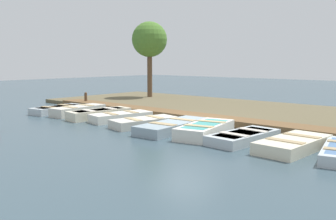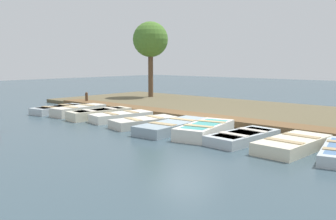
% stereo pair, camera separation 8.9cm
% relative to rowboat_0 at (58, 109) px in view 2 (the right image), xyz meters
% --- Properties ---
extents(ground_plane, '(80.00, 80.00, 0.00)m').
position_rel_rowboat_0_xyz_m(ground_plane, '(-1.13, 7.28, -0.17)').
color(ground_plane, '#384C56').
extents(shore_bank, '(8.00, 24.00, 0.20)m').
position_rel_rowboat_0_xyz_m(shore_bank, '(-6.13, 7.28, -0.07)').
color(shore_bank, brown).
rests_on(shore_bank, ground_plane).
extents(dock_walkway, '(1.14, 19.58, 0.30)m').
position_rel_rowboat_0_xyz_m(dock_walkway, '(-2.50, 7.28, -0.02)').
color(dock_walkway, brown).
rests_on(dock_walkway, ground_plane).
extents(rowboat_0, '(2.83, 1.36, 0.35)m').
position_rel_rowboat_0_xyz_m(rowboat_0, '(0.00, 0.00, 0.00)').
color(rowboat_0, '#B2BCC1').
rests_on(rowboat_0, ground_plane).
extents(rowboat_1, '(2.77, 1.16, 0.44)m').
position_rel_rowboat_0_xyz_m(rowboat_1, '(-0.25, 1.42, 0.05)').
color(rowboat_1, beige).
rests_on(rowboat_1, ground_plane).
extents(rowboat_2, '(3.00, 1.27, 0.43)m').
position_rel_rowboat_0_xyz_m(rowboat_2, '(-0.22, 3.07, 0.04)').
color(rowboat_2, beige).
rests_on(rowboat_2, ground_plane).
extents(rowboat_3, '(2.81, 1.55, 0.38)m').
position_rel_rowboat_0_xyz_m(rowboat_3, '(-0.37, 4.36, 0.01)').
color(rowboat_3, silver).
rests_on(rowboat_3, ground_plane).
extents(rowboat_4, '(2.83, 1.60, 0.36)m').
position_rel_rowboat_0_xyz_m(rowboat_4, '(-0.05, 6.10, 0.00)').
color(rowboat_4, beige).
rests_on(rowboat_4, ground_plane).
extents(rowboat_5, '(3.40, 1.40, 0.37)m').
position_rel_rowboat_0_xyz_m(rowboat_5, '(-0.07, 7.61, 0.01)').
color(rowboat_5, '#8C9EA8').
rests_on(rowboat_5, ground_plane).
extents(rowboat_6, '(2.99, 1.66, 0.44)m').
position_rel_rowboat_0_xyz_m(rowboat_6, '(-0.13, 9.01, 0.05)').
color(rowboat_6, silver).
rests_on(rowboat_6, ground_plane).
extents(rowboat_7, '(2.80, 1.30, 0.33)m').
position_rel_rowboat_0_xyz_m(rowboat_7, '(-0.16, 10.51, -0.01)').
color(rowboat_7, '#B2BCC1').
rests_on(rowboat_7, ground_plane).
extents(rowboat_8, '(2.79, 1.34, 0.38)m').
position_rel_rowboat_0_xyz_m(rowboat_8, '(-0.10, 12.17, 0.01)').
color(rowboat_8, beige).
rests_on(rowboat_8, ground_plane).
extents(mooring_post_near, '(0.16, 0.16, 0.81)m').
position_rel_rowboat_0_xyz_m(mooring_post_near, '(-2.61, -1.18, 0.24)').
color(mooring_post_near, brown).
rests_on(mooring_post_near, ground_plane).
extents(park_tree_far_left, '(2.31, 2.31, 5.14)m').
position_rel_rowboat_0_xyz_m(park_tree_far_left, '(-7.59, -0.90, 3.75)').
color(park_tree_far_left, brown).
rests_on(park_tree_far_left, ground_plane).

